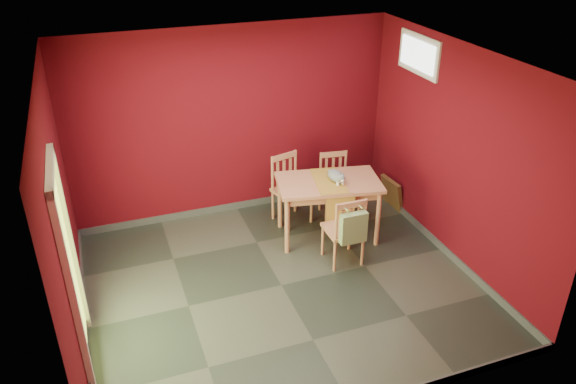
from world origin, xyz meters
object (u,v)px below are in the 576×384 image
object	(u,v)px
dining_table	(328,188)
tote_bag	(353,228)
chair_near	(345,229)
picture_frame	(392,193)
chair_far_right	(335,184)
chair_far_left	(290,188)
cat	(336,174)

from	to	relation	value
dining_table	tote_bag	xyz separation A→B (m)	(-0.05, -0.87, -0.10)
chair_near	picture_frame	bearing A→B (deg)	39.44
chair_far_right	chair_near	size ratio (longest dim) A/B	0.98
chair_far_left	chair_far_right	size ratio (longest dim) A/B	1.06
chair_far_right	cat	distance (m)	0.75
chair_far_left	picture_frame	bearing A→B (deg)	-6.47
dining_table	tote_bag	distance (m)	0.88
chair_near	tote_bag	world-z (taller)	chair_near
dining_table	tote_bag	bearing A→B (deg)	-93.59
chair_far_left	picture_frame	distance (m)	1.58
chair_near	cat	size ratio (longest dim) A/B	2.50
dining_table	chair_far_left	xyz separation A→B (m)	(-0.32, 0.58, -0.23)
dining_table	chair_far_left	world-z (taller)	chair_far_left
chair_far_right	chair_near	distance (m)	1.23
tote_bag	dining_table	bearing A→B (deg)	86.41
chair_far_left	chair_far_right	bearing A→B (deg)	-5.37
dining_table	tote_bag	size ratio (longest dim) A/B	3.18
chair_far_left	cat	distance (m)	0.85
chair_near	picture_frame	size ratio (longest dim) A/B	2.03
dining_table	chair_far_right	size ratio (longest dim) A/B	1.58
tote_bag	cat	xyz separation A→B (m)	(0.15, 0.85, 0.30)
dining_table	cat	xyz separation A→B (m)	(0.09, -0.02, 0.20)
chair_near	picture_frame	world-z (taller)	chair_near
tote_bag	picture_frame	distance (m)	1.85
picture_frame	dining_table	bearing A→B (deg)	-161.61
chair_far_left	chair_far_right	xyz separation A→B (m)	(0.67, -0.06, -0.03)
chair_far_right	dining_table	bearing A→B (deg)	-123.59
picture_frame	tote_bag	bearing A→B (deg)	-135.08
dining_table	cat	bearing A→B (deg)	-9.49
chair_far_left	tote_bag	xyz separation A→B (m)	(0.27, -1.45, 0.13)
chair_far_right	chair_near	world-z (taller)	chair_near
chair_far_left	picture_frame	xyz separation A→B (m)	(1.55, -0.18, -0.27)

